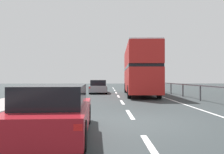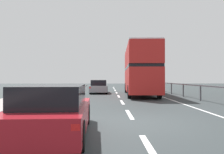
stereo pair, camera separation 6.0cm
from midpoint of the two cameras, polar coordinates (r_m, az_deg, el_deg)
ground_plane at (r=8.08m, az=5.44°, el=-11.40°), size 74.51×120.00×0.10m
lane_paint_markings at (r=17.15m, az=8.77°, el=-5.36°), size 3.67×46.00×0.01m
bridge_side_railing at (r=17.99m, az=18.95°, el=-2.38°), size 0.10×42.00×1.06m
double_decker_bus_red at (r=20.75m, az=6.83°, el=1.87°), size 2.90×10.19×4.31m
hatchback_car_near at (r=6.26m, az=-14.31°, el=-8.23°), size 1.94×4.34×1.32m
sedan_car_ahead at (r=23.39m, az=-3.44°, el=-2.46°), size 1.77×4.32×1.34m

